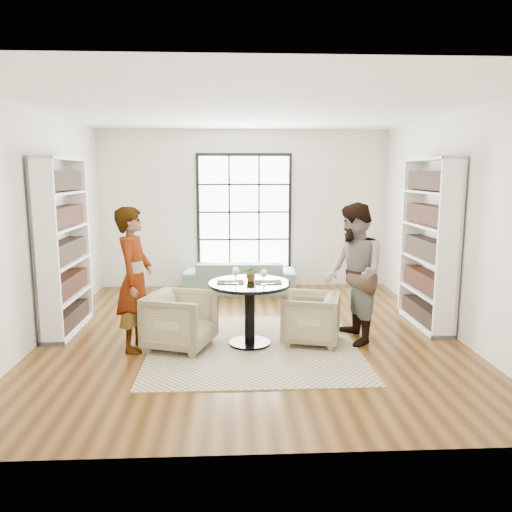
{
  "coord_description": "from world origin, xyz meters",
  "views": [
    {
      "loc": [
        -0.25,
        -6.61,
        2.19
      ],
      "look_at": [
        0.1,
        0.4,
        1.02
      ],
      "focal_mm": 35.0,
      "sensor_mm": 36.0,
      "label": 1
    }
  ],
  "objects": [
    {
      "name": "armchair_right",
      "position": [
        0.77,
        -0.4,
        0.33
      ],
      "size": [
        0.88,
        0.86,
        0.66
      ],
      "primitive_type": "imported",
      "rotation": [
        0.0,
        0.0,
        -1.84
      ],
      "color": "tan",
      "rests_on": "ground"
    },
    {
      "name": "placemat_left",
      "position": [
        -0.26,
        -0.46,
        0.83
      ],
      "size": [
        0.34,
        0.26,
        0.01
      ],
      "primitive_type": "cube",
      "rotation": [
        0.0,
        0.0,
        -0.01
      ],
      "color": "black",
      "rests_on": "pedestal_table"
    },
    {
      "name": "rug",
      "position": [
        0.02,
        -0.53,
        0.01
      ],
      "size": [
        2.62,
        2.62,
        0.01
      ],
      "primitive_type": "cube",
      "rotation": [
        0.0,
        0.0,
        0.0
      ],
      "color": "#C0B190",
      "rests_on": "ground"
    },
    {
      "name": "flower_centerpiece",
      "position": [
        0.0,
        -0.39,
        0.93
      ],
      "size": [
        0.18,
        0.16,
        0.2
      ],
      "primitive_type": "imported",
      "rotation": [
        0.0,
        0.0,
        -0.02
      ],
      "color": "gray",
      "rests_on": "pedestal_table"
    },
    {
      "name": "ground",
      "position": [
        0.0,
        0.0,
        0.0
      ],
      "size": [
        6.0,
        6.0,
        0.0
      ],
      "primitive_type": "plane",
      "color": "brown"
    },
    {
      "name": "cutlery_right",
      "position": [
        0.21,
        -0.48,
        0.83
      ],
      "size": [
        0.14,
        0.22,
        0.01
      ],
      "primitive_type": null,
      "rotation": [
        0.0,
        0.0,
        -0.01
      ],
      "color": "silver",
      "rests_on": "placemat_right"
    },
    {
      "name": "room_shell",
      "position": [
        0.0,
        0.54,
        1.26
      ],
      "size": [
        6.0,
        6.01,
        6.0
      ],
      "color": "silver",
      "rests_on": "ground"
    },
    {
      "name": "sofa",
      "position": [
        -0.1,
        2.45,
        0.3
      ],
      "size": [
        2.07,
        0.89,
        0.59
      ],
      "primitive_type": "imported",
      "rotation": [
        0.0,
        0.0,
        3.09
      ],
      "color": "slate",
      "rests_on": "ground"
    },
    {
      "name": "person_right",
      "position": [
        1.32,
        -0.4,
        0.91
      ],
      "size": [
        0.78,
        0.95,
        1.82
      ],
      "primitive_type": "imported",
      "rotation": [
        0.0,
        0.0,
        -1.47
      ],
      "color": "gray",
      "rests_on": "ground"
    },
    {
      "name": "wine_glass_right",
      "position": [
        0.15,
        -0.6,
        0.96
      ],
      "size": [
        0.09,
        0.09,
        0.19
      ],
      "color": "silver",
      "rests_on": "pedestal_table"
    },
    {
      "name": "armchair_left",
      "position": [
        -0.9,
        -0.52,
        0.36
      ],
      "size": [
        0.98,
        0.97,
        0.71
      ],
      "primitive_type": "imported",
      "rotation": [
        0.0,
        0.0,
        1.25
      ],
      "color": "tan",
      "rests_on": "ground"
    },
    {
      "name": "pedestal_table",
      "position": [
        -0.02,
        -0.45,
        0.6
      ],
      "size": [
        1.03,
        1.03,
        0.82
      ],
      "rotation": [
        0.0,
        0.0,
        -0.01
      ],
      "color": "black",
      "rests_on": "ground"
    },
    {
      "name": "wine_glass_left",
      "position": [
        -0.2,
        -0.55,
        0.98
      ],
      "size": [
        0.1,
        0.1,
        0.21
      ],
      "color": "silver",
      "rests_on": "pedestal_table"
    },
    {
      "name": "cutlery_left",
      "position": [
        -0.26,
        -0.46,
        0.83
      ],
      "size": [
        0.14,
        0.22,
        0.01
      ],
      "primitive_type": null,
      "rotation": [
        0.0,
        0.0,
        -0.01
      ],
      "color": "silver",
      "rests_on": "placemat_left"
    },
    {
      "name": "person_left",
      "position": [
        -1.45,
        -0.52,
        0.89
      ],
      "size": [
        0.5,
        0.7,
        1.79
      ],
      "primitive_type": "imported",
      "rotation": [
        0.0,
        0.0,
        1.46
      ],
      "color": "gray",
      "rests_on": "ground"
    },
    {
      "name": "placemat_right",
      "position": [
        0.21,
        -0.48,
        0.83
      ],
      "size": [
        0.34,
        0.26,
        0.01
      ],
      "primitive_type": "cube",
      "rotation": [
        0.0,
        0.0,
        -0.01
      ],
      "color": "black",
      "rests_on": "pedestal_table"
    }
  ]
}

